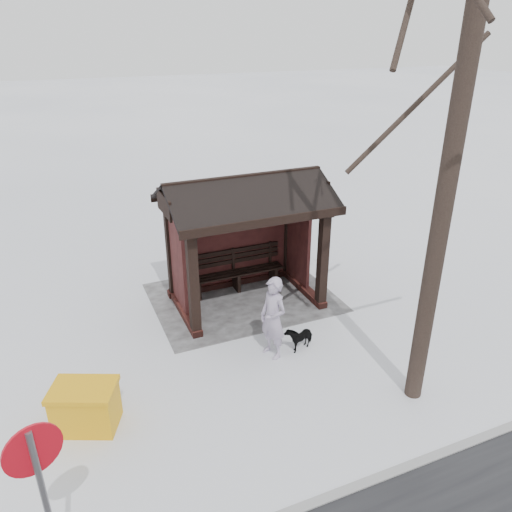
{
  "coord_description": "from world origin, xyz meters",
  "views": [
    {
      "loc": [
        3.83,
        9.58,
        5.94
      ],
      "look_at": [
        0.08,
        0.8,
        1.54
      ],
      "focal_mm": 35.0,
      "sensor_mm": 36.0,
      "label": 1
    }
  ],
  "objects_px": {
    "dog": "(299,336)",
    "road_sign": "(40,477)",
    "tree_near": "(476,8)",
    "grit_bin": "(86,407)",
    "pedestrian": "(273,318)",
    "bus_shelter": "(242,213)"
  },
  "relations": [
    {
      "from": "pedestrian",
      "to": "grit_bin",
      "type": "height_order",
      "value": "pedestrian"
    },
    {
      "from": "bus_shelter",
      "to": "grit_bin",
      "type": "relative_size",
      "value": 2.98
    },
    {
      "from": "tree_near",
      "to": "grit_bin",
      "type": "height_order",
      "value": "tree_near"
    },
    {
      "from": "tree_near",
      "to": "grit_bin",
      "type": "distance_m",
      "value": 8.02
    },
    {
      "from": "pedestrian",
      "to": "road_sign",
      "type": "bearing_deg",
      "value": -71.68
    },
    {
      "from": "pedestrian",
      "to": "grit_bin",
      "type": "bearing_deg",
      "value": -99.42
    },
    {
      "from": "bus_shelter",
      "to": "pedestrian",
      "type": "distance_m",
      "value": 2.69
    },
    {
      "from": "bus_shelter",
      "to": "tree_near",
      "type": "distance_m",
      "value": 6.1
    },
    {
      "from": "bus_shelter",
      "to": "tree_near",
      "type": "relative_size",
      "value": 0.4
    },
    {
      "from": "grit_bin",
      "to": "road_sign",
      "type": "height_order",
      "value": "road_sign"
    },
    {
      "from": "dog",
      "to": "pedestrian",
      "type": "bearing_deg",
      "value": -108.2
    },
    {
      "from": "bus_shelter",
      "to": "pedestrian",
      "type": "relative_size",
      "value": 2.13
    },
    {
      "from": "bus_shelter",
      "to": "grit_bin",
      "type": "xyz_separation_m",
      "value": [
        3.89,
        2.91,
        -1.77
      ]
    },
    {
      "from": "bus_shelter",
      "to": "dog",
      "type": "height_order",
      "value": "bus_shelter"
    },
    {
      "from": "dog",
      "to": "tree_near",
      "type": "bearing_deg",
      "value": 11.69
    },
    {
      "from": "grit_bin",
      "to": "road_sign",
      "type": "xyz_separation_m",
      "value": [
        0.53,
        2.53,
        1.32
      ]
    },
    {
      "from": "bus_shelter",
      "to": "pedestrian",
      "type": "bearing_deg",
      "value": 82.56
    },
    {
      "from": "grit_bin",
      "to": "dog",
      "type": "bearing_deg",
      "value": -148.09
    },
    {
      "from": "dog",
      "to": "grit_bin",
      "type": "height_order",
      "value": "grit_bin"
    },
    {
      "from": "pedestrian",
      "to": "road_sign",
      "type": "relative_size",
      "value": 0.71
    },
    {
      "from": "dog",
      "to": "road_sign",
      "type": "distance_m",
      "value": 5.84
    },
    {
      "from": "bus_shelter",
      "to": "tree_near",
      "type": "xyz_separation_m",
      "value": [
        -1.5,
        4.36,
        3.99
      ]
    }
  ]
}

